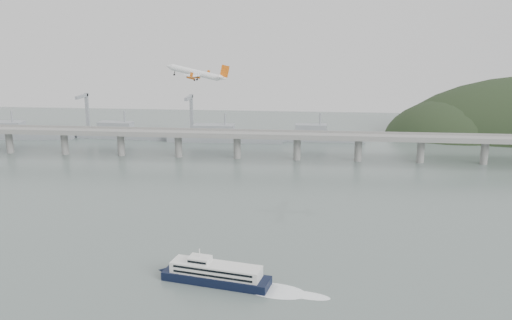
# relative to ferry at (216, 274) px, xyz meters

# --- Properties ---
(ground) EXTENTS (900.00, 900.00, 0.00)m
(ground) POSITION_rel_ferry_xyz_m (9.98, 22.75, -4.04)
(ground) COLOR #576561
(ground) RESTS_ON ground
(bridge) EXTENTS (800.00, 22.00, 23.90)m
(bridge) POSITION_rel_ferry_xyz_m (8.83, 222.75, 13.61)
(bridge) COLOR gray
(bridge) RESTS_ON ground
(distant_fleet) EXTENTS (453.00, 60.90, 40.00)m
(distant_fleet) POSITION_rel_ferry_xyz_m (-145.38, 287.83, 2.18)
(distant_fleet) COLOR gray
(distant_fleet) RESTS_ON ground
(ferry) EXTENTS (78.30, 25.39, 14.90)m
(ferry) POSITION_rel_ferry_xyz_m (0.00, 0.00, 0.00)
(ferry) COLOR black
(ferry) RESTS_ON ground
(airliner) EXTENTS (42.85, 38.78, 11.92)m
(airliner) POSITION_rel_ferry_xyz_m (-32.74, 127.75, 75.30)
(airliner) COLOR white
(airliner) RESTS_ON ground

